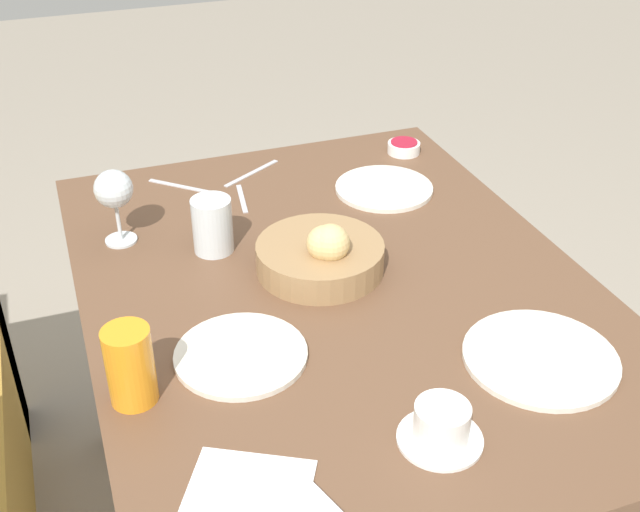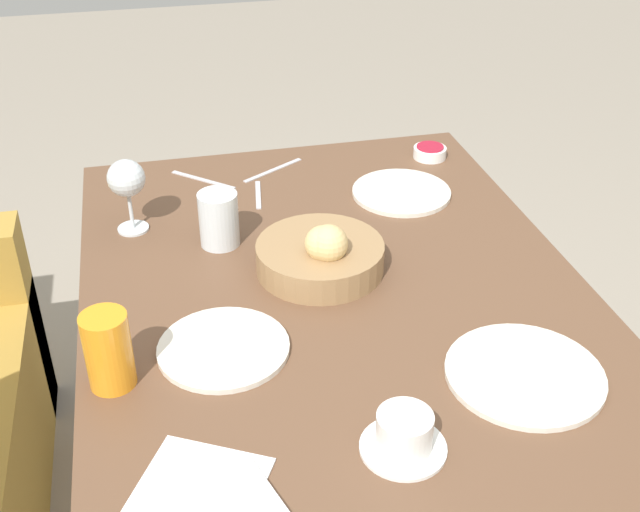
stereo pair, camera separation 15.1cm
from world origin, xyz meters
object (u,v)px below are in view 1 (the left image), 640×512
Objects in this scene: bread_basket at (321,255)px; coffee_cup at (441,426)px; plate_far_center at (241,355)px; fork_silver at (252,173)px; juice_glass at (130,366)px; water_tumbler at (212,225)px; knife_silver at (183,187)px; wine_glass at (114,192)px; cell_phone at (304,511)px; plate_near_right at (384,188)px; jam_bowl_berry at (404,147)px; napkin at (246,500)px; plate_near_left at (540,358)px; spoon_coffee at (242,199)px.

coffee_cup is at bearing -179.08° from bread_basket.
plate_far_center is 0.67m from fork_silver.
juice_glass is 0.44m from water_tumbler.
juice_glass reaches higher than knife_silver.
wine_glass is (0.44, 0.13, 0.11)m from plate_far_center.
wine_glass is 0.94× the size of cell_phone.
plate_near_right reaches higher than fork_silver.
jam_bowl_berry is at bearing -40.83° from bread_basket.
wine_glass is 0.70× the size of napkin.
plate_far_center is 1.70× the size of juice_glass.
knife_silver is (0.17, 0.42, -0.00)m from plate_near_right.
jam_bowl_berry is at bearing -90.09° from knife_silver.
wine_glass is 0.80m from coffee_cup.
wine_glass is at bearing 9.21° from cell_phone.
plate_far_center reaches higher than fork_silver.
jam_bowl_berry reaches higher than fork_silver.
bread_basket reaches higher than plate_far_center.
napkin is at bearing 92.41° from coffee_cup.
cell_phone is at bearing 176.33° from water_tumbler.
water_tumbler is (0.14, 0.17, 0.02)m from bread_basket.
napkin is (-0.12, 0.53, -0.00)m from plate_near_left.
juice_glass is at bearing 151.11° from fork_silver.
plate_near_left is 0.63m from plate_near_right.
jam_bowl_berry is 1.13m from napkin.
spoon_coffee is 0.85m from napkin.
plate_near_right is at bearing -0.25° from plate_near_left.
plate_far_center is at bearing -13.86° from napkin.
jam_bowl_berry is 0.38m from fork_silver.
plate_far_center is 0.34m from cell_phone.
spoon_coffee is at bearing -29.56° from juice_glass.
plate_far_center is at bearing 162.77° from fork_silver.
knife_silver is 1.04× the size of spoon_coffee.
plate_near_left is 1.15× the size of plate_far_center.
plate_far_center is at bearing 176.96° from knife_silver.
cell_phone is (-0.53, 0.22, -0.03)m from bread_basket.
water_tumbler is (0.38, -0.21, -0.01)m from juice_glass.
bread_basket is 2.18× the size of water_tumbler.
coffee_cup is at bearing -168.46° from knife_silver.
juice_glass is 0.57× the size of napkin.
knife_silver is at bearing -40.58° from wine_glass.
cell_phone is (-0.06, 0.22, -0.02)m from coffee_cup.
plate_near_right is at bearing -74.15° from water_tumbler.
coffee_cup is at bearing -87.59° from napkin.
jam_bowl_berry is at bearing -77.13° from spoon_coffee.
juice_glass is at bearing 150.58° from water_tumbler.
cell_phone is (-0.96, 0.59, -0.01)m from jam_bowl_berry.
jam_bowl_berry is 0.59× the size of knife_silver.
water_tumbler is at bearing 117.74° from jam_bowl_berry.
spoon_coffee is 0.88m from cell_phone.
water_tumbler is 0.65m from coffee_cup.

